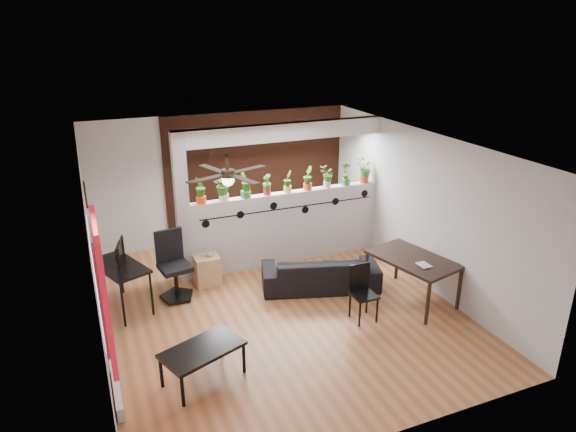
{
  "coord_description": "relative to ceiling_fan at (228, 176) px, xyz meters",
  "views": [
    {
      "loc": [
        -2.56,
        -6.64,
        4.21
      ],
      "look_at": [
        0.43,
        0.6,
        1.26
      ],
      "focal_mm": 32.0,
      "sensor_mm": 36.0,
      "label": 1
    }
  ],
  "objects": [
    {
      "name": "folding_chair",
      "position": [
        1.85,
        -0.48,
        -1.8
      ],
      "size": [
        0.35,
        0.35,
        0.87
      ],
      "color": "black",
      "rests_on": "ground"
    },
    {
      "name": "cube_shelf",
      "position": [
        -0.03,
        1.46,
        -2.06
      ],
      "size": [
        0.42,
        0.38,
        0.51
      ],
      "primitive_type": "cube",
      "rotation": [
        0.0,
        0.0,
        0.01
      ],
      "color": "tan",
      "rests_on": "ground"
    },
    {
      "name": "partition_wall",
      "position": [
        1.6,
        1.8,
        -1.64
      ],
      "size": [
        3.6,
        0.18,
        1.35
      ],
      "primitive_type": "cube",
      "color": "#BCBCC1",
      "rests_on": "ground"
    },
    {
      "name": "potted_plant_2",
      "position": [
        0.81,
        1.8,
        -0.71
      ],
      "size": [
        0.32,
        0.29,
        0.49
      ],
      "color": "#3F7F2E",
      "rests_on": "partition_wall"
    },
    {
      "name": "vine_decal",
      "position": [
        1.6,
        1.7,
        -1.23
      ],
      "size": [
        3.31,
        0.01,
        0.3
      ],
      "color": "black",
      "rests_on": "partition_wall"
    },
    {
      "name": "potted_plant_4",
      "position": [
        1.6,
        1.8,
        -0.75
      ],
      "size": [
        0.25,
        0.25,
        0.4
      ],
      "color": "#D4C64A",
      "rests_on": "partition_wall"
    },
    {
      "name": "ceiling_fan",
      "position": [
        0.0,
        0.0,
        0.0
      ],
      "size": [
        1.19,
        1.19,
        0.43
      ],
      "color": "black",
      "rests_on": "room_shell"
    },
    {
      "name": "room_shell",
      "position": [
        0.8,
        0.3,
        -1.01
      ],
      "size": [
        6.3,
        7.1,
        2.9
      ],
      "color": "#935830",
      "rests_on": "ground"
    },
    {
      "name": "cup",
      "position": [
        0.02,
        1.46,
        -1.75
      ],
      "size": [
        0.15,
        0.15,
        0.1
      ],
      "primitive_type": "imported",
      "rotation": [
        0.0,
        0.0,
        0.25
      ],
      "color": "gray",
      "rests_on": "cube_shelf"
    },
    {
      "name": "brick_panel",
      "position": [
        1.6,
        3.27,
        -1.01
      ],
      "size": [
        3.9,
        0.05,
        2.6
      ],
      "primitive_type": "cube",
      "color": "#A34E2F",
      "rests_on": "ground"
    },
    {
      "name": "baseboard_heater",
      "position": [
        -1.74,
        -0.9,
        -2.22
      ],
      "size": [
        0.08,
        1.0,
        0.18
      ],
      "primitive_type": "cube",
      "color": "silver",
      "rests_on": "ground"
    },
    {
      "name": "potted_plant_8",
      "position": [
        3.18,
        1.8,
        -0.73
      ],
      "size": [
        0.27,
        0.24,
        0.45
      ],
      "color": "red",
      "rests_on": "partition_wall"
    },
    {
      "name": "coffee_table",
      "position": [
        -0.7,
        -1.01,
        -1.9
      ],
      "size": [
        1.13,
        0.87,
        0.46
      ],
      "color": "black",
      "rests_on": "ground"
    },
    {
      "name": "dining_table",
      "position": [
        2.86,
        -0.32,
        -1.65
      ],
      "size": [
        1.13,
        1.52,
        0.74
      ],
      "color": "black",
      "rests_on": "ground"
    },
    {
      "name": "potted_plant_6",
      "position": [
        2.39,
        1.8,
        -0.76
      ],
      "size": [
        0.2,
        0.17,
        0.39
      ],
      "color": "silver",
      "rests_on": "partition_wall"
    },
    {
      "name": "window_assembly",
      "position": [
        -1.76,
        -0.9,
        -0.81
      ],
      "size": [
        0.09,
        1.3,
        1.55
      ],
      "color": "white",
      "rests_on": "room_shell"
    },
    {
      "name": "book",
      "position": [
        2.76,
        -0.62,
        -1.56
      ],
      "size": [
        0.17,
        0.22,
        0.02
      ],
      "primitive_type": "imported",
      "rotation": [
        0.0,
        0.0,
        0.02
      ],
      "color": "gray",
      "rests_on": "dining_table"
    },
    {
      "name": "potted_plant_5",
      "position": [
        2.0,
        1.8,
        -0.73
      ],
      "size": [
        0.28,
        0.29,
        0.44
      ],
      "color": "#E64D1B",
      "rests_on": "partition_wall"
    },
    {
      "name": "potted_plant_7",
      "position": [
        2.78,
        1.8,
        -0.73
      ],
      "size": [
        0.28,
        0.26,
        0.44
      ],
      "color": "#308533",
      "rests_on": "partition_wall"
    },
    {
      "name": "pier_column",
      "position": [
        -0.31,
        1.8,
        -1.01
      ],
      "size": [
        0.22,
        0.2,
        2.6
      ],
      "primitive_type": "cube",
      "color": "#BCBCC1",
      "rests_on": "ground"
    },
    {
      "name": "office_chair",
      "position": [
        -0.62,
        1.22,
        -1.82
      ],
      "size": [
        0.58,
        0.58,
        1.11
      ],
      "color": "black",
      "rests_on": "ground"
    },
    {
      "name": "sofa",
      "position": [
        1.7,
        0.61,
        -2.04
      ],
      "size": [
        1.99,
        1.24,
        0.54
      ],
      "primitive_type": "imported",
      "rotation": [
        0.0,
        0.0,
        2.85
      ],
      "color": "black",
      "rests_on": "ground"
    },
    {
      "name": "potted_plant_0",
      "position": [
        0.02,
        1.8,
        -0.72
      ],
      "size": [
        0.23,
        0.27,
        0.47
      ],
      "color": "#E94C1B",
      "rests_on": "partition_wall"
    },
    {
      "name": "computer_desk",
      "position": [
        -1.45,
        1.15,
        -1.63
      ],
      "size": [
        0.9,
        1.18,
        0.76
      ],
      "color": "black",
      "rests_on": "ground"
    },
    {
      "name": "ceiling_header",
      "position": [
        1.6,
        1.8,
        0.14
      ],
      "size": [
        3.6,
        0.18,
        0.3
      ],
      "primitive_type": "cube",
      "color": "silver",
      "rests_on": "room_shell"
    },
    {
      "name": "potted_plant_3",
      "position": [
        1.21,
        1.8,
        -0.76
      ],
      "size": [
        0.19,
        0.22,
        0.38
      ],
      "color": "#B21C33",
      "rests_on": "partition_wall"
    },
    {
      "name": "potted_plant_1",
      "position": [
        0.41,
        1.8,
        -0.72
      ],
      "size": [
        0.28,
        0.25,
        0.46
      ],
      "color": "white",
      "rests_on": "partition_wall"
    },
    {
      "name": "corkboard",
      "position": [
        -1.78,
        1.25,
        -0.96
      ],
      "size": [
        0.03,
        0.6,
        0.45
      ],
      "primitive_type": "cube",
      "color": "olive",
      "rests_on": "room_shell"
    },
    {
      "name": "monitor",
      "position": [
        -1.45,
        1.3,
        -1.47
      ],
      "size": [
        0.31,
        0.12,
        0.17
      ],
      "primitive_type": "imported",
      "rotation": [
        0.0,
        0.0,
        1.34
      ],
      "color": "black",
      "rests_on": "computer_desk"
    },
    {
      "name": "framed_art",
      "position": [
        -1.78,
        1.2,
        -0.46
      ],
      "size": [
        0.03,
        0.34,
        0.44
      ],
      "color": "#8C7259",
      "rests_on": "room_shell"
    }
  ]
}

